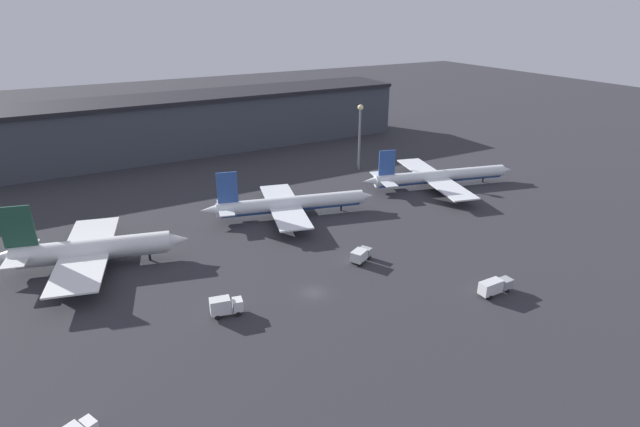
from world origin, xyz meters
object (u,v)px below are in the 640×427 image
airplane_0 (91,250)px  service_vehicle_0 (495,286)px  airplane_1 (289,204)px  airplane_2 (439,176)px  service_vehicle_1 (361,255)px  service_vehicle_2 (225,306)px

airplane_0 → service_vehicle_0: bearing=-22.4°
airplane_1 → airplane_2: (47.83, -1.06, -0.13)m
service_vehicle_1 → service_vehicle_2: (-31.06, -5.05, 0.29)m
airplane_0 → airplane_1: 46.82m
airplane_2 → airplane_1: bearing=-167.1°
airplane_1 → service_vehicle_0: 54.46m
airplane_1 → service_vehicle_0: airplane_1 is taller
airplane_2 → service_vehicle_1: bearing=-134.1°
airplane_1 → service_vehicle_1: airplane_1 is taller
service_vehicle_2 → service_vehicle_1: bearing=20.0°
airplane_0 → airplane_2: size_ratio=0.81×
airplane_1 → service_vehicle_1: size_ratio=7.49×
service_vehicle_2 → airplane_0: bearing=132.0°
airplane_0 → airplane_2: (94.42, 3.54, -0.74)m
airplane_2 → service_vehicle_0: bearing=-107.2°
airplane_1 → airplane_2: bearing=12.9°
airplane_0 → service_vehicle_2: 34.65m
service_vehicle_1 → airplane_2: bearing=3.4°
airplane_2 → service_vehicle_0: (-30.78, -50.64, -1.31)m
airplane_1 → service_vehicle_0: (17.05, -51.70, -1.45)m
airplane_0 → airplane_1: (46.59, 4.60, -0.60)m
airplane_0 → service_vehicle_1: bearing=-12.5°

